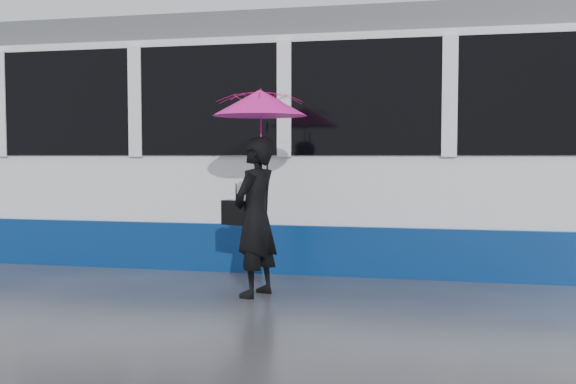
# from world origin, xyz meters

# --- Properties ---
(ground) EXTENTS (90.00, 90.00, 0.00)m
(ground) POSITION_xyz_m (0.00, 0.00, 0.00)
(ground) COLOR #2C2C31
(ground) RESTS_ON ground
(rails) EXTENTS (34.00, 1.51, 0.02)m
(rails) POSITION_xyz_m (0.00, 2.50, 0.01)
(rails) COLOR #3F3D38
(rails) RESTS_ON ground
(tram) EXTENTS (26.00, 2.56, 3.35)m
(tram) POSITION_xyz_m (-0.07, 2.50, 1.64)
(tram) COLOR white
(tram) RESTS_ON ground
(woman) EXTENTS (0.58, 0.71, 1.69)m
(woman) POSITION_xyz_m (-0.60, -0.03, 0.85)
(woman) COLOR black
(woman) RESTS_ON ground
(umbrella) EXTENTS (1.25, 1.25, 1.14)m
(umbrella) POSITION_xyz_m (-0.55, -0.03, 1.86)
(umbrella) COLOR #E81388
(umbrella) RESTS_ON ground
(handbag) EXTENTS (0.33, 0.22, 0.44)m
(handbag) POSITION_xyz_m (-0.82, -0.01, 0.89)
(handbag) COLOR black
(handbag) RESTS_ON ground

